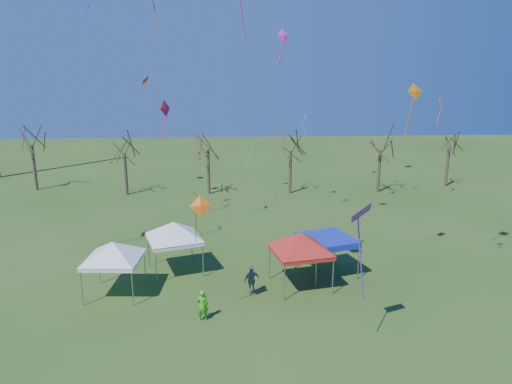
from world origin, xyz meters
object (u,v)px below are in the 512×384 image
(tree_2, at_px, (207,133))
(tree_5, at_px, (451,134))
(tent_red, at_px, (301,237))
(tent_blue, at_px, (327,240))
(tent_white_mid, at_px, (174,225))
(person_grey, at_px, (252,280))
(tree_0, at_px, (30,129))
(person_green, at_px, (202,305))
(tree_3, at_px, (291,135))
(tree_4, at_px, (381,134))
(tree_1, at_px, (123,138))
(tent_white_west, at_px, (112,245))

(tree_2, bearing_deg, tree_5, 3.70)
(tent_red, distance_m, tent_blue, 2.62)
(tent_white_mid, height_order, tent_red, tent_red)
(tent_red, height_order, tent_blue, tent_red)
(tree_5, bearing_deg, person_grey, -133.27)
(tree_0, relative_size, person_green, 5.24)
(tree_3, xyz_separation_m, tent_blue, (-0.62, -20.01, -3.91))
(tent_red, xyz_separation_m, tent_blue, (1.86, 1.62, -0.86))
(tree_0, bearing_deg, tree_5, -1.69)
(tree_5, xyz_separation_m, person_green, (-25.60, -27.06, -4.93))
(tree_5, distance_m, tent_red, 31.21)
(tent_blue, relative_size, person_grey, 2.24)
(tree_4, xyz_separation_m, tent_white_mid, (-19.17, -19.02, -3.05))
(tree_0, height_order, tree_3, tree_0)
(tree_5, height_order, tent_red, tree_5)
(tree_5, distance_m, tent_white_mid, 34.79)
(tree_1, distance_m, tree_2, 8.42)
(tree_2, bearing_deg, tent_blue, -69.08)
(tree_0, distance_m, tree_5, 44.59)
(tent_white_mid, relative_size, person_green, 2.51)
(tree_2, height_order, tent_white_west, tree_2)
(tree_1, distance_m, tree_3, 16.81)
(tree_0, height_order, person_grey, tree_0)
(tent_blue, bearing_deg, person_green, -145.40)
(tree_0, distance_m, tree_2, 18.72)
(tent_white_mid, xyz_separation_m, person_grey, (4.53, -3.35, -2.18))
(tent_red, bearing_deg, tree_3, 83.45)
(person_green, bearing_deg, tree_5, -140.42)
(tent_blue, height_order, person_green, tent_blue)
(tree_0, relative_size, tree_1, 1.12)
(tree_3, distance_m, tree_5, 17.81)
(tree_2, distance_m, tree_5, 26.15)
(tent_blue, distance_m, person_grey, 5.44)
(tree_2, relative_size, tent_white_west, 2.03)
(tree_5, distance_m, person_green, 37.58)
(tree_5, bearing_deg, person_green, -133.41)
(tree_4, bearing_deg, tent_blue, -116.47)
(tent_white_mid, distance_m, tent_red, 7.80)
(tree_0, distance_m, tent_white_mid, 28.36)
(tree_5, height_order, person_grey, tree_5)
(tree_4, bearing_deg, person_grey, -123.20)
(tent_red, relative_size, person_green, 2.60)
(tent_blue, bearing_deg, tree_5, 50.27)
(person_green, xyz_separation_m, person_grey, (2.59, 2.63, 0.03))
(tree_3, relative_size, tent_blue, 2.12)
(tent_white_mid, bearing_deg, tent_blue, -5.87)
(tree_4, bearing_deg, person_green, -124.58)
(tree_5, distance_m, tent_blue, 28.87)
(tent_white_west, bearing_deg, tent_white_mid, 43.18)
(tree_4, distance_m, person_green, 30.81)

